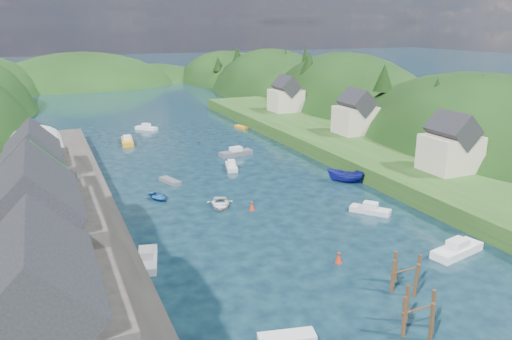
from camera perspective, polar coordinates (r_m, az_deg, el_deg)
name	(u,v)px	position (r m, az deg, el deg)	size (l,w,h in m)	color
ground	(205,159)	(85.87, -5.85, 1.28)	(600.00, 600.00, 0.00)	black
hillside_right	(345,145)	(128.82, 10.12, 2.87)	(36.00, 245.56, 48.00)	black
far_hills	(113,109)	(207.44, -16.04, 6.68)	(103.00, 68.00, 44.00)	black
hill_trees	(186,84)	(97.67, -8.03, 9.69)	(92.73, 149.87, 12.04)	black
quay_left	(67,247)	(53.60, -20.80, -8.24)	(12.00, 110.00, 2.00)	#2D2B28
quayside_buildings	(40,250)	(38.71, -23.49, -8.37)	(8.00, 35.84, 12.90)	#2D2B28
boat_sheds	(38,161)	(70.25, -23.70, 0.94)	(7.00, 21.00, 7.50)	#2D2D30
terrace_right	(361,151)	(87.76, 11.96, 2.15)	(16.00, 120.00, 2.40)	#234719
right_bank_cottages	(350,115)	(95.15, 10.73, 6.19)	(9.00, 59.24, 8.41)	beige
piling_cluster_near	(419,316)	(40.86, 18.09, -15.55)	(3.28, 3.05, 3.81)	#382314
piling_cluster_far	(405,276)	(46.32, 16.69, -11.53)	(3.22, 3.00, 3.60)	#382314
channel_buoy_near	(339,258)	(49.88, 9.44, -9.88)	(0.70, 0.70, 1.10)	#B6220E
channel_buoy_far	(252,206)	(62.29, -0.48, -4.14)	(0.70, 0.70, 1.10)	#B6220E
moored_boats	(256,206)	(61.96, -0.01, -4.15)	(35.97, 96.39, 2.17)	navy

